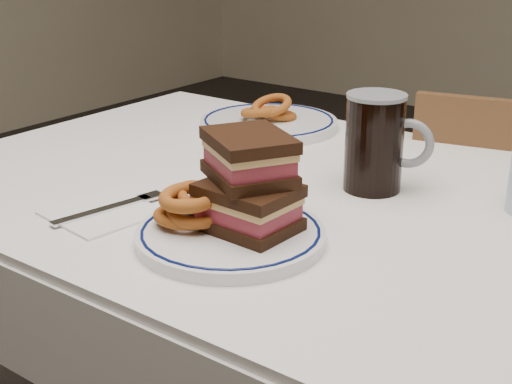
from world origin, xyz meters
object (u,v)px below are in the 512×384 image
Objects in this scene: main_plate at (231,235)px; reuben_sandwich at (249,182)px; beer_mug at (376,142)px; far_plate at (269,123)px; chair_far at (503,263)px.

reuben_sandwich is (0.01, 0.03, 0.07)m from main_plate.
main_plate is 0.31m from beer_mug.
beer_mug is at bearing -29.30° from far_plate.
beer_mug is (0.06, 0.30, 0.07)m from main_plate.
main_plate is at bearing -101.32° from beer_mug.
reuben_sandwich is 0.28m from beer_mug.
chair_far is 0.83m from main_plate.
chair_far reaches higher than far_plate.
reuben_sandwich reaches higher than main_plate.
far_plate reaches higher than main_plate.
main_plate is 0.90× the size of far_plate.
reuben_sandwich is 0.55× the size of far_plate.
chair_far is 5.31× the size of beer_mug.
beer_mug reaches higher than far_plate.
reuben_sandwich is at bearing -57.11° from far_plate.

